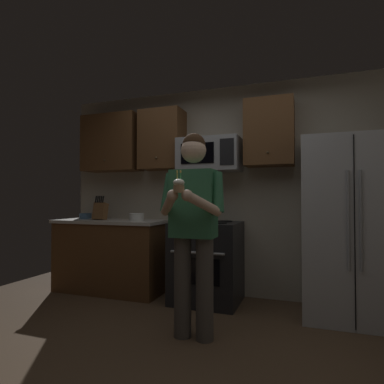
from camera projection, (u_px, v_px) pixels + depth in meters
ground_plane at (173, 358)px, 2.40m from camera, size 6.00×6.00×0.00m
wall_back at (227, 190)px, 4.08m from camera, size 4.40×0.10×2.60m
oven_range at (207, 262)px, 3.74m from camera, size 0.76×0.70×0.93m
microwave at (210, 155)px, 3.88m from camera, size 0.74×0.41×0.40m
refrigerator at (350, 228)px, 3.22m from camera, size 0.90×0.75×1.80m
cabinet_row_upper at (168, 140)px, 4.13m from camera, size 2.78×0.36×0.76m
counter_left at (112, 255)px, 4.20m from camera, size 1.44×0.66×0.92m
knife_block at (100, 211)px, 4.21m from camera, size 0.16×0.15×0.32m
bowl_large_white at (137, 217)px, 4.08m from camera, size 0.19×0.19×0.09m
bowl_small_colored at (85, 216)px, 4.40m from camera, size 0.16×0.16×0.08m
person at (193, 222)px, 2.77m from camera, size 0.60×0.48×1.76m
cupcake at (179, 186)px, 2.46m from camera, size 0.09×0.09×0.17m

